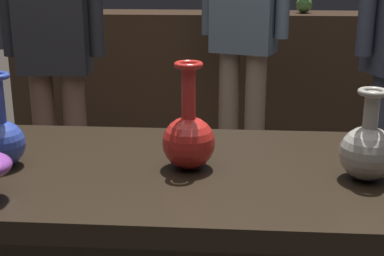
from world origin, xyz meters
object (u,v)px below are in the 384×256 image
(visitor_near_left, at_px, (54,40))
(vase_left_accent, at_px, (1,137))
(vase_centerpiece, at_px, (189,137))
(vase_tall_behind, at_px, (368,150))
(visitor_center_back, at_px, (244,20))
(shelf_vase_right, at_px, (304,3))

(visitor_near_left, bearing_deg, vase_left_accent, 99.08)
(vase_centerpiece, bearing_deg, vase_tall_behind, -5.89)
(vase_tall_behind, bearing_deg, vase_centerpiece, 174.11)
(vase_left_accent, bearing_deg, visitor_near_left, 102.20)
(vase_tall_behind, bearing_deg, vase_left_accent, 178.69)
(vase_centerpiece, distance_m, vase_tall_behind, 0.41)
(visitor_center_back, bearing_deg, shelf_vase_right, -101.98)
(shelf_vase_right, bearing_deg, vase_tall_behind, -93.18)
(vase_centerpiece, xyz_separation_m, visitor_center_back, (0.16, 1.60, 0.12))
(vase_tall_behind, bearing_deg, visitor_near_left, 131.99)
(vase_tall_behind, height_order, visitor_center_back, visitor_center_back)
(shelf_vase_right, bearing_deg, vase_centerpiece, -103.64)
(shelf_vase_right, relative_size, visitor_near_left, 0.12)
(vase_left_accent, distance_m, visitor_center_back, 1.74)
(vase_left_accent, height_order, visitor_near_left, visitor_near_left)
(visitor_center_back, bearing_deg, vase_centerpiece, 104.44)
(visitor_near_left, bearing_deg, vase_centerpiece, 117.58)
(vase_tall_behind, height_order, shelf_vase_right, shelf_vase_right)
(visitor_near_left, relative_size, visitor_center_back, 0.95)
(vase_left_accent, bearing_deg, visitor_center_back, 69.37)
(vase_centerpiece, xyz_separation_m, vase_left_accent, (-0.45, -0.02, -0.00))
(shelf_vase_right, xyz_separation_m, visitor_center_back, (-0.38, -0.60, -0.05))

